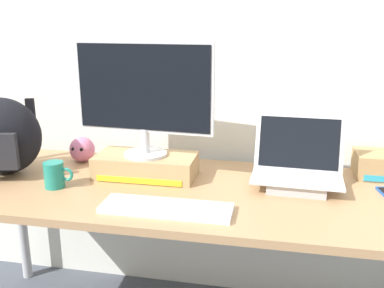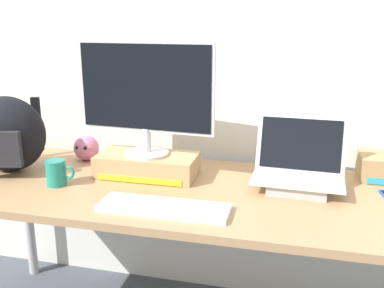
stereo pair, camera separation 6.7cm
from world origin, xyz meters
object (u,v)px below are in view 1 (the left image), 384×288
Objects in this scene: messenger_backpack at (3,137)px; coffee_mug at (55,175)px; desktop_monitor at (144,94)px; external_keyboard at (166,208)px; plush_toy at (82,149)px; toner_box_yellow at (146,165)px; open_laptop at (297,173)px.

coffee_mug is (0.29, -0.11, -0.11)m from messenger_backpack.
desktop_monitor reaches higher than external_keyboard.
coffee_mug is 1.03× the size of plush_toy.
desktop_monitor is at bearing 118.35° from external_keyboard.
toner_box_yellow is 0.30m from desktop_monitor.
messenger_backpack is at bearing 163.13° from external_keyboard.
toner_box_yellow is 0.37m from external_keyboard.
open_laptop is 2.96× the size of coffee_mug.
open_laptop is at bearing -0.34° from toner_box_yellow.
toner_box_yellow is 0.62m from open_laptop.
open_laptop reaches higher than plush_toy.
messenger_backpack is (-0.60, -0.09, -0.19)m from desktop_monitor.
external_keyboard is (-0.45, -0.32, -0.04)m from open_laptop.
external_keyboard is 0.69m from plush_toy.
coffee_mug is (-0.31, -0.20, 0.01)m from toner_box_yellow.
coffee_mug is at bearing -165.78° from open_laptop.
desktop_monitor reaches higher than coffee_mug.
plush_toy reaches higher than toner_box_yellow.
messenger_backpack is at bearing -173.47° from open_laptop.
toner_box_yellow is at bearing 118.24° from external_keyboard.
messenger_backpack reaches higher than plush_toy.
desktop_monitor is 0.50m from external_keyboard.
toner_box_yellow is 0.72× the size of desktop_monitor.
desktop_monitor is at bearing 31.88° from coffee_mug.
plush_toy is (-0.35, 0.13, -0.29)m from desktop_monitor.
plush_toy is (-0.35, 0.13, 0.01)m from toner_box_yellow.
open_laptop reaches higher than external_keyboard.
coffee_mug is at bearing -34.61° from messenger_backpack.
open_laptop is (0.62, -0.00, 0.01)m from toner_box_yellow.
plush_toy reaches higher than coffee_mug.
desktop_monitor is at bearing -95.74° from toner_box_yellow.
external_keyboard is 3.92× the size of plush_toy.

